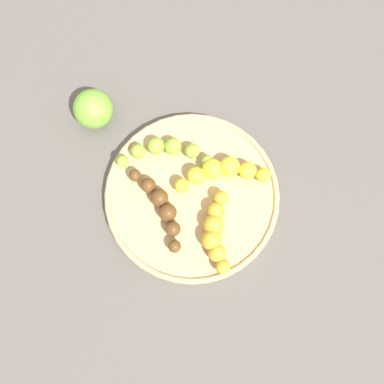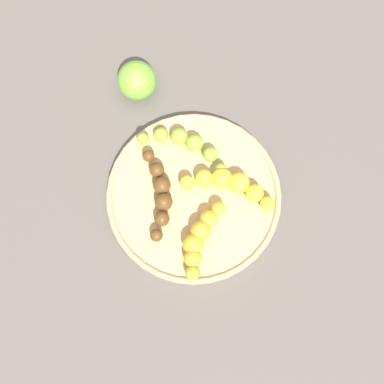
{
  "view_description": "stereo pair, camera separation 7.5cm",
  "coord_description": "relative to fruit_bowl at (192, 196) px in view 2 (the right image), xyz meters",
  "views": [
    {
      "loc": [
        0.18,
        -0.07,
        0.76
      ],
      "look_at": [
        0.0,
        0.0,
        0.04
      ],
      "focal_mm": 43.35,
      "sensor_mm": 36.0,
      "label": 1
    },
    {
      "loc": [
        0.19,
        0.0,
        0.76
      ],
      "look_at": [
        0.0,
        0.0,
        0.04
      ],
      "focal_mm": 43.35,
      "sensor_mm": 36.0,
      "label": 2
    }
  ],
  "objects": [
    {
      "name": "banana_overripe",
      "position": [
        0.0,
        -0.06,
        0.02
      ],
      "size": [
        0.15,
        0.05,
        0.03
      ],
      "rotation": [
        0.0,
        0.0,
        1.7
      ],
      "color": "#593819",
      "rests_on": "fruit_bowl"
    },
    {
      "name": "banana_spotted",
      "position": [
        0.07,
        0.01,
        0.02
      ],
      "size": [
        0.13,
        0.07,
        0.03
      ],
      "rotation": [
        0.0,
        0.0,
        4.36
      ],
      "color": "gold",
      "rests_on": "fruit_bowl"
    },
    {
      "name": "apple_green",
      "position": [
        -0.2,
        -0.1,
        0.02
      ],
      "size": [
        0.07,
        0.07,
        0.07
      ],
      "primitive_type": "sphere",
      "color": "#72B238",
      "rests_on": "ground_plane"
    },
    {
      "name": "fruit_bowl",
      "position": [
        0.0,
        0.0,
        0.0
      ],
      "size": [
        0.29,
        0.29,
        0.02
      ],
      "color": "tan",
      "rests_on": "ground_plane"
    },
    {
      "name": "banana_green",
      "position": [
        -0.08,
        -0.01,
        0.02
      ],
      "size": [
        0.08,
        0.15,
        0.03
      ],
      "rotation": [
        0.0,
        0.0,
        2.76
      ],
      "color": "#8CAD38",
      "rests_on": "fruit_bowl"
    },
    {
      "name": "banana_yellow",
      "position": [
        -0.01,
        0.06,
        0.02
      ],
      "size": [
        0.07,
        0.15,
        0.03
      ],
      "rotation": [
        0.0,
        0.0,
        2.89
      ],
      "color": "yellow",
      "rests_on": "fruit_bowl"
    },
    {
      "name": "ground_plane",
      "position": [
        0.0,
        0.0,
        -0.01
      ],
      "size": [
        2.4,
        2.4,
        0.0
      ],
      "primitive_type": "plane",
      "color": "#56514C"
    }
  ]
}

